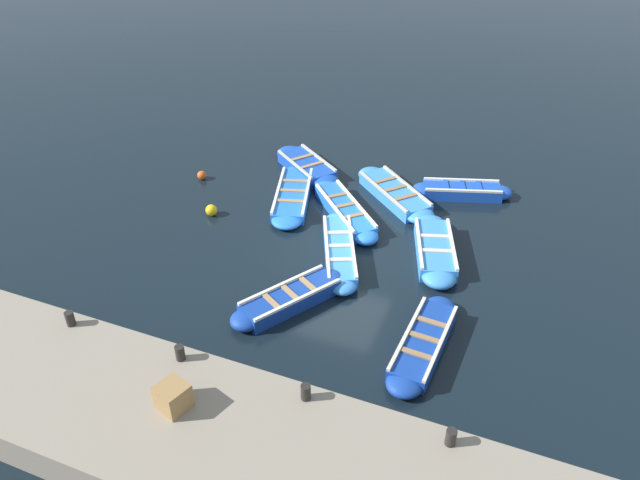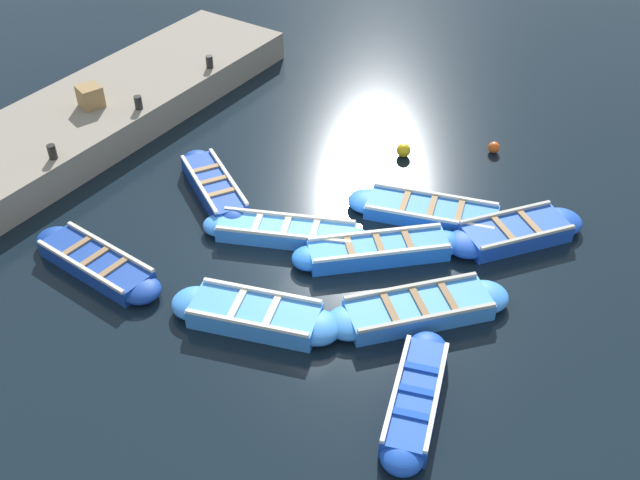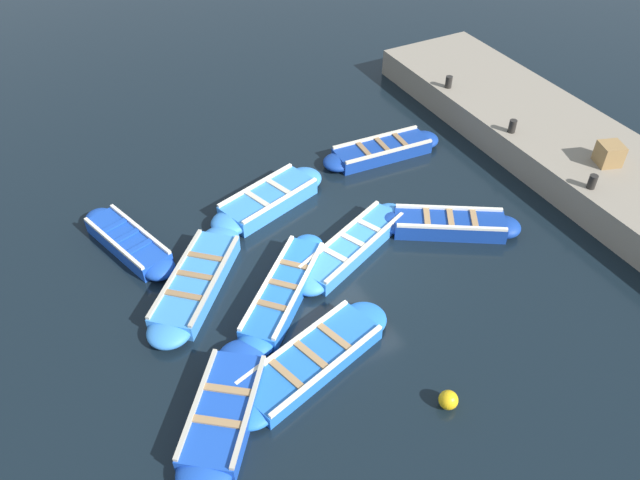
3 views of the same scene
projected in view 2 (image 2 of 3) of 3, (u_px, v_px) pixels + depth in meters
name	position (u px, v px, depth m)	size (l,w,h in m)	color
ground_plane	(301.00, 244.00, 16.36)	(120.00, 120.00, 0.00)	black
boat_bow_out	(255.00, 315.00, 14.37)	(3.52, 1.93, 0.47)	#3884E0
boat_outer_left	(416.00, 398.00, 12.83)	(1.66, 3.25, 0.43)	#1947B7
boat_inner_gap	(96.00, 263.00, 15.58)	(3.56, 1.02, 0.42)	navy
boat_tucked	(431.00, 212.00, 16.99)	(4.00, 2.02, 0.38)	blue
boat_end_of_row	(418.00, 309.00, 14.51)	(3.15, 3.40, 0.43)	#3884E0
boat_centre	(286.00, 232.00, 16.40)	(3.74, 2.18, 0.41)	#3884E0
boat_mid_row	(214.00, 187.00, 17.69)	(3.26, 2.37, 0.46)	navy
boat_far_corner	(515.00, 232.00, 16.37)	(2.72, 3.19, 0.45)	#1947B7
boat_drifting	(378.00, 250.00, 15.90)	(3.21, 3.10, 0.44)	blue
quay_wall	(66.00, 131.00, 19.26)	(3.30, 14.61, 0.82)	gray
bollard_mid_north	(52.00, 152.00, 17.41)	(0.20, 0.20, 0.35)	black
bollard_mid_south	(138.00, 102.00, 19.24)	(0.20, 0.20, 0.35)	black
bollard_south	(209.00, 62.00, 21.07)	(0.20, 0.20, 0.35)	black
wooden_crate	(90.00, 96.00, 19.29)	(0.55, 0.55, 0.55)	olive
buoy_orange_near	(404.00, 150.00, 18.99)	(0.36, 0.36, 0.36)	#EAB214
buoy_yellow_far	(494.00, 147.00, 19.15)	(0.30, 0.30, 0.30)	#E05119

